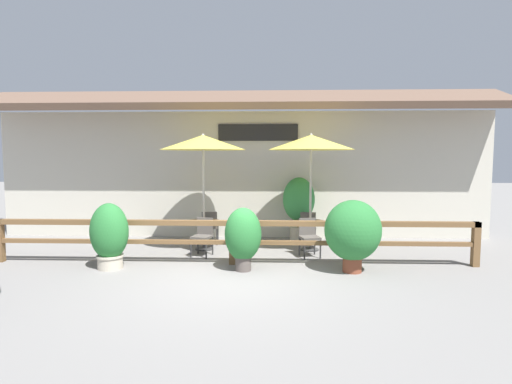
# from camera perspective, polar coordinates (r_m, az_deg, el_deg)

# --- Properties ---
(ground_plane) EXTENTS (60.00, 60.00, 0.00)m
(ground_plane) POSITION_cam_1_polar(r_m,az_deg,el_deg) (7.76, -4.13, -12.24)
(ground_plane) COLOR slate
(building_facade) EXTENTS (14.28, 1.49, 4.23)m
(building_facade) POSITION_cam_1_polar(r_m,az_deg,el_deg) (11.50, -1.94, 4.29)
(building_facade) COLOR #BCB7A8
(building_facade) RESTS_ON ground
(patio_railing) EXTENTS (10.40, 0.14, 0.95)m
(patio_railing) POSITION_cam_1_polar(r_m,az_deg,el_deg) (8.61, -3.39, -5.76)
(patio_railing) COLOR brown
(patio_railing) RESTS_ON ground
(patio_umbrella_near) EXTENTS (2.09, 2.09, 2.88)m
(patio_umbrella_near) POSITION_cam_1_polar(r_m,az_deg,el_deg) (9.92, -7.57, 6.99)
(patio_umbrella_near) COLOR #B7B2A8
(patio_umbrella_near) RESTS_ON ground
(dining_table_near) EXTENTS (0.82, 0.82, 0.72)m
(dining_table_near) POSITION_cam_1_polar(r_m,az_deg,el_deg) (10.06, -7.44, -4.95)
(dining_table_near) COLOR #4C3826
(dining_table_near) RESTS_ON ground
(chair_near_streetside) EXTENTS (0.51, 0.51, 0.88)m
(chair_near_streetside) POSITION_cam_1_polar(r_m,az_deg,el_deg) (9.47, -7.59, -6.02)
(chair_near_streetside) COLOR #514C47
(chair_near_streetside) RESTS_ON ground
(chair_near_wallside) EXTENTS (0.44, 0.44, 0.88)m
(chair_near_wallside) POSITION_cam_1_polar(r_m,az_deg,el_deg) (10.66, -6.59, -4.78)
(chair_near_wallside) COLOR #514C47
(chair_near_wallside) RESTS_ON ground
(patio_umbrella_middle) EXTENTS (2.09, 2.09, 2.88)m
(patio_umbrella_middle) POSITION_cam_1_polar(r_m,az_deg,el_deg) (9.85, 7.88, 7.00)
(patio_umbrella_middle) COLOR #B7B2A8
(patio_umbrella_middle) RESTS_ON ground
(dining_table_middle) EXTENTS (0.82, 0.82, 0.72)m
(dining_table_middle) POSITION_cam_1_polar(r_m,az_deg,el_deg) (9.99, 7.74, -5.02)
(dining_table_middle) COLOR #4C3826
(dining_table_middle) RESTS_ON ground
(chair_middle_streetside) EXTENTS (0.51, 0.51, 0.88)m
(chair_middle_streetside) POSITION_cam_1_polar(r_m,az_deg,el_deg) (9.38, 7.56, -6.12)
(chair_middle_streetside) COLOR #514C47
(chair_middle_streetside) RESTS_ON ground
(chair_middle_wallside) EXTENTS (0.44, 0.44, 0.88)m
(chair_middle_wallside) POSITION_cam_1_polar(r_m,az_deg,el_deg) (10.62, 7.40, -4.82)
(chair_middle_wallside) COLOR #514C47
(chair_middle_wallside) RESTS_ON ground
(potted_plant_small_flowering) EXTENTS (0.75, 0.67, 1.29)m
(potted_plant_small_flowering) POSITION_cam_1_polar(r_m,az_deg,el_deg) (8.11, -1.86, -6.30)
(potted_plant_small_flowering) COLOR #564C47
(potted_plant_small_flowering) RESTS_ON ground
(potted_plant_broad_leaf) EXTENTS (0.78, 0.70, 1.36)m
(potted_plant_broad_leaf) POSITION_cam_1_polar(r_m,az_deg,el_deg) (8.79, -20.21, -5.76)
(potted_plant_broad_leaf) COLOR #B7AD99
(potted_plant_broad_leaf) RESTS_ON ground
(potted_plant_tall_tropical) EXTENTS (1.13, 1.01, 1.45)m
(potted_plant_tall_tropical) POSITION_cam_1_polar(r_m,az_deg,el_deg) (8.22, 13.67, -5.51)
(potted_plant_tall_tropical) COLOR brown
(potted_plant_tall_tropical) RESTS_ON ground
(potted_plant_corner_fern) EXTENTS (0.87, 0.79, 1.76)m
(potted_plant_corner_fern) POSITION_cam_1_polar(r_m,az_deg,el_deg) (11.01, 6.14, -1.54)
(potted_plant_corner_fern) COLOR #B7AD99
(potted_plant_corner_fern) RESTS_ON ground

